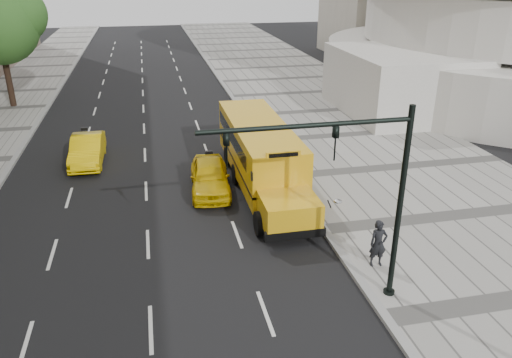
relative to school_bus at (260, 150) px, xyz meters
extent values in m
plane|color=black|center=(-4.50, 0.32, -1.76)|extent=(140.00, 140.00, 0.00)
cube|color=#989690|center=(7.50, 0.32, -1.69)|extent=(12.00, 140.00, 0.15)
cube|color=gray|center=(1.50, 0.32, -1.69)|extent=(0.30, 140.00, 0.15)
cube|color=silver|center=(12.50, 10.32, 0.44)|extent=(8.00, 10.00, 4.40)
cylinder|color=black|center=(-15.00, 17.68, 0.92)|extent=(0.44, 0.44, 5.37)
sphere|color=#28571D|center=(-13.59, 17.98, 4.87)|extent=(3.95, 3.95, 3.95)
cube|color=gold|center=(0.00, 0.31, 0.01)|extent=(2.50, 9.00, 2.45)
cube|color=gold|center=(0.00, -5.19, -0.66)|extent=(2.20, 2.00, 1.10)
cube|color=black|center=(0.00, -6.07, -1.21)|extent=(2.38, 0.25, 0.35)
cube|color=black|center=(0.00, 0.31, -0.51)|extent=(2.52, 9.00, 0.12)
cube|color=black|center=(0.00, -4.13, 0.49)|extent=(2.05, 0.10, 0.90)
cube|color=black|center=(0.00, 0.81, 0.49)|extent=(2.52, 7.50, 0.70)
cube|color=gold|center=(0.00, -4.14, 1.29)|extent=(1.40, 0.12, 0.28)
ellipsoid|color=silver|center=(1.52, -6.59, 0.14)|extent=(0.32, 0.32, 0.14)
cylinder|color=black|center=(1.28, -6.37, -0.06)|extent=(0.36, 0.47, 0.58)
cylinder|color=black|center=(-1.13, -4.89, -1.26)|extent=(0.30, 1.00, 1.00)
cylinder|color=black|center=(1.13, -4.89, -1.26)|extent=(0.30, 1.00, 1.00)
cylinder|color=black|center=(-1.13, 0.31, -1.26)|extent=(0.30, 1.00, 1.00)
cylinder|color=black|center=(1.13, 0.31, -1.26)|extent=(0.30, 1.00, 1.00)
cylinder|color=black|center=(-1.13, 2.81, -1.26)|extent=(0.30, 1.00, 1.00)
cylinder|color=black|center=(1.13, 2.81, -1.26)|extent=(0.30, 1.00, 1.00)
imported|color=#E8BD06|center=(-2.50, -0.34, -1.01)|extent=(2.14, 4.58, 1.52)
imported|color=#E8BD06|center=(-8.48, 4.70, -1.02)|extent=(1.63, 4.55, 1.49)
imported|color=black|center=(2.39, -8.11, -0.75)|extent=(0.65, 0.45, 1.73)
cylinder|color=black|center=(2.10, -9.73, 1.44)|extent=(0.18, 0.18, 6.40)
cylinder|color=black|center=(2.10, -9.73, -1.64)|extent=(0.36, 0.36, 0.25)
cylinder|color=black|center=(-0.90, -9.73, 4.24)|extent=(6.00, 0.14, 0.14)
imported|color=black|center=(-0.10, -9.73, 3.69)|extent=(0.16, 0.20, 1.00)
imported|color=black|center=(-3.10, -9.73, 3.69)|extent=(0.16, 0.20, 1.00)
camera|label=1|loc=(-4.94, -21.87, 8.21)|focal=35.00mm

